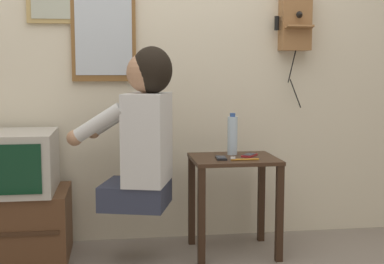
# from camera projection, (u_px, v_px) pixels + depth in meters

# --- Properties ---
(wall_back) EXTENTS (6.80, 0.05, 2.55)m
(wall_back) POSITION_uv_depth(u_px,v_px,m) (155.00, 44.00, 3.43)
(wall_back) COLOR beige
(wall_back) RESTS_ON ground_plane
(side_table) EXTENTS (0.51, 0.43, 0.59)m
(side_table) POSITION_uv_depth(u_px,v_px,m) (234.00, 180.00, 3.21)
(side_table) COLOR #382316
(side_table) RESTS_ON ground_plane
(person) EXTENTS (0.61, 0.51, 0.91)m
(person) POSITION_uv_depth(u_px,v_px,m) (143.00, 130.00, 3.00)
(person) COLOR #2D3347
(person) RESTS_ON ground_plane
(tv_stand) EXTENTS (0.65, 0.49, 0.41)m
(tv_stand) POSITION_uv_depth(u_px,v_px,m) (12.00, 225.00, 3.12)
(tv_stand) COLOR #51331E
(tv_stand) RESTS_ON ground_plane
(television) EXTENTS (0.50, 0.51, 0.35)m
(television) POSITION_uv_depth(u_px,v_px,m) (10.00, 162.00, 3.07)
(television) COLOR #ADA89E
(television) RESTS_ON tv_stand
(wall_phone_antique) EXTENTS (0.23, 0.19, 0.81)m
(wall_phone_antique) POSITION_uv_depth(u_px,v_px,m) (295.00, 20.00, 3.46)
(wall_phone_antique) COLOR olive
(wall_mirror) EXTENTS (0.40, 0.03, 0.78)m
(wall_mirror) POSITION_uv_depth(u_px,v_px,m) (103.00, 18.00, 3.32)
(wall_mirror) COLOR brown
(cell_phone_held) EXTENTS (0.07, 0.13, 0.01)m
(cell_phone_held) POSITION_uv_depth(u_px,v_px,m) (221.00, 158.00, 3.13)
(cell_phone_held) COLOR black
(cell_phone_held) RESTS_ON side_table
(cell_phone_spare) EXTENTS (0.12, 0.14, 0.01)m
(cell_phone_spare) POSITION_uv_depth(u_px,v_px,m) (249.00, 155.00, 3.23)
(cell_phone_spare) COLOR maroon
(cell_phone_spare) RESTS_ON side_table
(water_bottle) EXTENTS (0.06, 0.06, 0.26)m
(water_bottle) POSITION_uv_depth(u_px,v_px,m) (232.00, 135.00, 3.28)
(water_bottle) COLOR #ADC6DB
(water_bottle) RESTS_ON side_table
(toothbrush) EXTENTS (0.17, 0.01, 0.02)m
(toothbrush) POSITION_uv_depth(u_px,v_px,m) (243.00, 159.00, 3.08)
(toothbrush) COLOR orange
(toothbrush) RESTS_ON side_table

